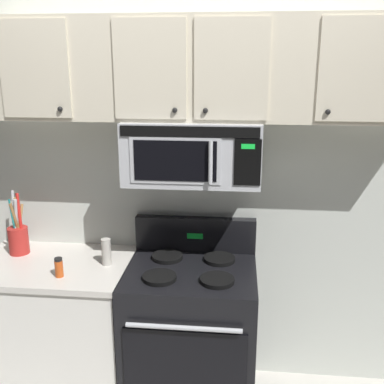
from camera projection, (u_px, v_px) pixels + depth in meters
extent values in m
cube|color=silver|center=(197.00, 179.00, 2.87)|extent=(5.20, 0.10, 2.70)
cube|color=black|center=(191.00, 337.00, 2.77)|extent=(0.76, 0.64, 0.90)
cube|color=black|center=(184.00, 374.00, 2.46)|extent=(0.67, 0.01, 0.52)
cylinder|color=#B7BABF|center=(184.00, 328.00, 2.35)|extent=(0.61, 0.03, 0.03)
cube|color=black|center=(195.00, 234.00, 2.89)|extent=(0.76, 0.07, 0.22)
cube|color=#19D83F|center=(195.00, 236.00, 2.85)|extent=(0.10, 0.00, 0.04)
cylinder|color=black|center=(159.00, 277.00, 2.52)|extent=(0.19, 0.19, 0.02)
cylinder|color=black|center=(217.00, 280.00, 2.49)|extent=(0.19, 0.19, 0.02)
cylinder|color=black|center=(167.00, 257.00, 2.79)|extent=(0.19, 0.19, 0.02)
cylinder|color=black|center=(219.00, 259.00, 2.76)|extent=(0.19, 0.19, 0.02)
cube|color=#B7BABF|center=(193.00, 151.00, 2.58)|extent=(0.76, 0.39, 0.35)
cube|color=black|center=(189.00, 132.00, 2.35)|extent=(0.73, 0.01, 0.06)
cube|color=#B7BABF|center=(175.00, 161.00, 2.40)|extent=(0.49, 0.01, 0.25)
cube|color=black|center=(175.00, 161.00, 2.40)|extent=(0.44, 0.01, 0.22)
cube|color=black|center=(247.00, 162.00, 2.36)|extent=(0.14, 0.01, 0.25)
cube|color=#19D83F|center=(248.00, 146.00, 2.33)|extent=(0.07, 0.00, 0.03)
cylinder|color=#B7BABF|center=(211.00, 163.00, 2.36)|extent=(0.02, 0.02, 0.23)
cube|color=beige|center=(194.00, 69.00, 2.48)|extent=(2.50, 0.33, 0.55)
cube|color=beige|center=(34.00, 69.00, 2.40)|extent=(0.38, 0.01, 0.51)
sphere|color=black|center=(60.00, 109.00, 2.43)|extent=(0.03, 0.03, 0.03)
cube|color=beige|center=(150.00, 70.00, 2.34)|extent=(0.38, 0.01, 0.51)
sphere|color=black|center=(175.00, 110.00, 2.37)|extent=(0.03, 0.03, 0.03)
cube|color=beige|center=(232.00, 70.00, 2.30)|extent=(0.38, 0.01, 0.51)
sphere|color=black|center=(205.00, 111.00, 2.35)|extent=(0.03, 0.03, 0.03)
cube|color=beige|center=(358.00, 70.00, 2.24)|extent=(0.38, 0.01, 0.51)
sphere|color=black|center=(328.00, 112.00, 2.29)|extent=(0.03, 0.03, 0.03)
cube|color=white|center=(59.00, 331.00, 2.87)|extent=(0.90, 0.62, 0.86)
cube|color=beige|center=(53.00, 265.00, 2.74)|extent=(0.93, 0.65, 0.03)
cylinder|color=red|center=(19.00, 240.00, 2.85)|extent=(0.12, 0.12, 0.17)
cylinder|color=#A87A47|center=(20.00, 222.00, 2.82)|extent=(0.04, 0.07, 0.23)
cylinder|color=olive|center=(16.00, 221.00, 2.80)|extent=(0.03, 0.08, 0.25)
cylinder|color=#BCBCC1|center=(16.00, 219.00, 2.82)|extent=(0.05, 0.06, 0.27)
cylinder|color=silver|center=(14.00, 215.00, 2.82)|extent=(0.05, 0.09, 0.31)
cylinder|color=tan|center=(15.00, 218.00, 2.84)|extent=(0.05, 0.03, 0.27)
cylinder|color=red|center=(20.00, 217.00, 2.81)|extent=(0.04, 0.05, 0.30)
cylinder|color=teal|center=(13.00, 220.00, 2.79)|extent=(0.02, 0.06, 0.28)
cylinder|color=#B7B2A8|center=(106.00, 252.00, 2.69)|extent=(0.06, 0.06, 0.16)
cylinder|color=#C64C19|center=(59.00, 269.00, 2.55)|extent=(0.05, 0.05, 0.10)
cylinder|color=black|center=(58.00, 259.00, 2.53)|extent=(0.04, 0.04, 0.02)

